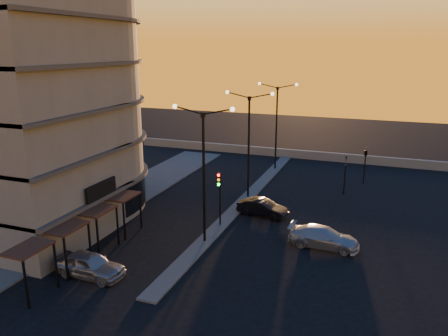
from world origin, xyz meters
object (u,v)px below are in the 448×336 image
car_sedan (262,208)px  car_wagon (324,237)px  car_hatchback (90,265)px  traffic_light_main (219,190)px  streetlamp_mid (249,137)px

car_sedan → car_wagon: car_wagon is taller
car_wagon → car_hatchback: bearing=128.1°
traffic_light_main → streetlamp_mid: bearing=90.0°
car_wagon → traffic_light_main: bearing=87.3°
car_sedan → traffic_light_main: bearing=153.4°
streetlamp_mid → traffic_light_main: streetlamp_mid is taller
traffic_light_main → car_sedan: size_ratio=1.05×
car_hatchback → car_wagon: bearing=-52.5°
car_sedan → car_hatchback: bearing=161.3°
traffic_light_main → car_wagon: size_ratio=0.90×
traffic_light_main → car_hatchback: (-4.51, -9.58, -2.15)m
traffic_light_main → car_hatchback: traffic_light_main is taller
streetlamp_mid → car_wagon: size_ratio=2.01×
streetlamp_mid → car_hatchback: size_ratio=2.20×
traffic_light_main → car_hatchback: 10.80m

